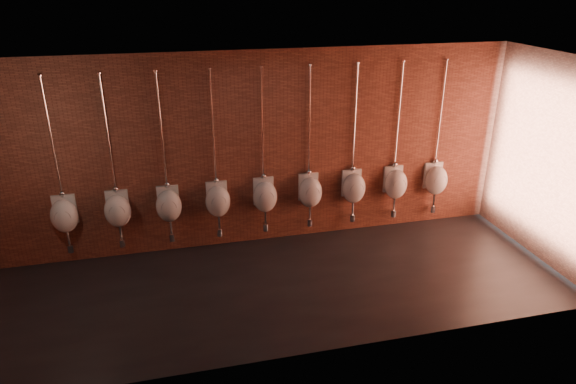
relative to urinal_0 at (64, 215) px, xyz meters
The scene contains 11 objects.
ground 3.44m from the urinal_0, 24.05° to the right, with size 8.50×8.50×0.00m, color black.
room_shell 3.52m from the urinal_0, 24.05° to the right, with size 8.54×3.04×3.22m.
urinal_0 is the anchor object (origin of this frame).
urinal_1 0.77m from the urinal_0, ahead, with size 0.40×0.35×2.72m.
urinal_2 1.55m from the urinal_0, ahead, with size 0.40×0.35×2.72m.
urinal_3 2.32m from the urinal_0, ahead, with size 0.40×0.35×2.72m.
urinal_4 3.10m from the urinal_0, ahead, with size 0.40×0.35×2.72m.
urinal_5 3.87m from the urinal_0, ahead, with size 0.40×0.35×2.72m.
urinal_6 4.65m from the urinal_0, ahead, with size 0.40×0.35×2.72m.
urinal_7 5.42m from the urinal_0, ahead, with size 0.40×0.35×2.72m.
urinal_8 6.19m from the urinal_0, ahead, with size 0.40×0.35×2.72m.
Camera 1 is at (-1.39, -6.25, 4.23)m, focal length 32.00 mm.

